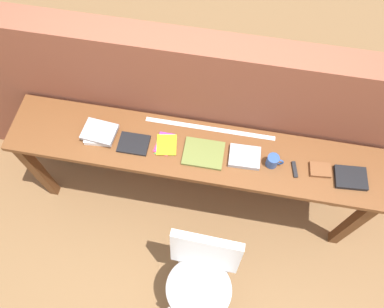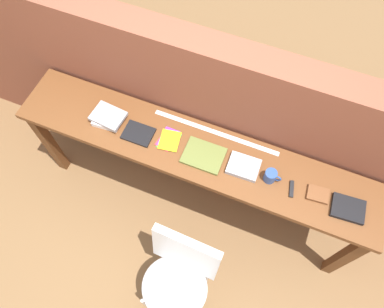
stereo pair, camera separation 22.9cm
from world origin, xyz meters
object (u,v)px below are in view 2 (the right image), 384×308
(chair_white_moulded, at_px, (179,276))
(book_repair_rightmost, at_px, (348,209))
(pamphlet_pile_colourful, at_px, (169,140))
(multitool_folded, at_px, (292,189))
(book_stack_leftmost, at_px, (108,117))
(mug, at_px, (271,176))
(magazine_cycling, at_px, (138,134))
(book_open_centre, at_px, (204,155))
(leather_journal_brown, at_px, (318,194))

(chair_white_moulded, relative_size, book_repair_rightmost, 4.53)
(book_repair_rightmost, bearing_deg, pamphlet_pile_colourful, 173.96)
(chair_white_moulded, distance_m, multitool_folded, 0.92)
(book_stack_leftmost, distance_m, mug, 1.14)
(magazine_cycling, distance_m, book_open_centre, 0.46)
(book_stack_leftmost, xyz_separation_m, book_open_centre, (0.70, -0.02, -0.02))
(magazine_cycling, distance_m, pamphlet_pile_colourful, 0.21)
(book_open_centre, distance_m, multitool_folded, 0.59)
(magazine_cycling, xyz_separation_m, book_repair_rightmost, (1.40, 0.00, 0.01))
(book_open_centre, relative_size, multitool_folded, 2.37)
(mug, bearing_deg, multitool_folded, -6.42)
(mug, height_order, leather_journal_brown, mug)
(leather_journal_brown, bearing_deg, mug, 176.44)
(chair_white_moulded, distance_m, book_stack_leftmost, 1.15)
(magazine_cycling, bearing_deg, leather_journal_brown, 0.71)
(pamphlet_pile_colourful, bearing_deg, chair_white_moulded, -63.15)
(pamphlet_pile_colourful, relative_size, mug, 1.64)
(book_open_centre, relative_size, mug, 2.37)
(magazine_cycling, relative_size, multitool_folded, 1.81)
(magazine_cycling, height_order, book_repair_rightmost, book_repair_rightmost)
(book_stack_leftmost, height_order, pamphlet_pile_colourful, book_stack_leftmost)
(multitool_folded, distance_m, book_repair_rightmost, 0.35)
(mug, distance_m, book_repair_rightmost, 0.50)
(chair_white_moulded, xyz_separation_m, multitool_folded, (0.48, 0.69, 0.36))
(mug, bearing_deg, book_open_centre, -179.16)
(book_stack_leftmost, relative_size, pamphlet_pile_colourful, 1.27)
(chair_white_moulded, bearing_deg, book_stack_leftmost, 138.44)
(book_stack_leftmost, height_order, book_repair_rightmost, book_stack_leftmost)
(chair_white_moulded, bearing_deg, leather_journal_brown, 48.36)
(mug, relative_size, leather_journal_brown, 0.85)
(magazine_cycling, xyz_separation_m, book_open_centre, (0.46, 0.01, 0.00))
(magazine_cycling, bearing_deg, book_repair_rightmost, -0.40)
(book_stack_leftmost, xyz_separation_m, pamphlet_pile_colourful, (0.44, 0.01, -0.02))
(leather_journal_brown, height_order, book_repair_rightmost, book_repair_rightmost)
(book_stack_leftmost, bearing_deg, book_open_centre, -1.34)
(chair_white_moulded, bearing_deg, book_repair_rightmost, 39.99)
(magazine_cycling, height_order, mug, mug)
(magazine_cycling, bearing_deg, pamphlet_pile_colourful, 9.32)
(leather_journal_brown, bearing_deg, chair_white_moulded, -136.80)
(mug, xyz_separation_m, leather_journal_brown, (0.31, 0.01, -0.03))
(mug, bearing_deg, book_stack_leftmost, 179.50)
(magazine_cycling, distance_m, mug, 0.91)
(book_open_centre, distance_m, leather_journal_brown, 0.75)
(chair_white_moulded, xyz_separation_m, leather_journal_brown, (0.64, 0.72, 0.37))
(multitool_folded, bearing_deg, leather_journal_brown, 8.94)
(pamphlet_pile_colourful, height_order, mug, mug)
(magazine_cycling, xyz_separation_m, pamphlet_pile_colourful, (0.21, 0.04, -0.00))
(multitool_folded, bearing_deg, magazine_cycling, -179.99)
(chair_white_moulded, relative_size, mug, 8.10)
(pamphlet_pile_colourful, height_order, leather_journal_brown, leather_journal_brown)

